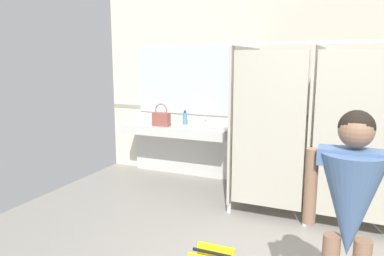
# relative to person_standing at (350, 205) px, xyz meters

# --- Properties ---
(wall_back) EXTENTS (7.24, 0.12, 2.95)m
(wall_back) POSITION_rel_person_standing_xyz_m (-0.25, 3.12, 0.50)
(wall_back) COLOR beige
(wall_back) RESTS_ON ground_plane
(wall_back_tile_band) EXTENTS (7.24, 0.01, 0.06)m
(wall_back_tile_band) POSITION_rel_person_standing_xyz_m (-0.25, 3.06, 0.07)
(wall_back_tile_band) COLOR #9E937F
(wall_back_tile_band) RESTS_ON wall_back
(vanity_counter) EXTENTS (1.69, 0.54, 0.95)m
(vanity_counter) POSITION_rel_person_standing_xyz_m (-2.53, 2.86, -0.37)
(vanity_counter) COLOR silver
(vanity_counter) RESTS_ON ground_plane
(mirror_panel) EXTENTS (1.59, 0.02, 1.05)m
(mirror_panel) POSITION_rel_person_standing_xyz_m (-2.53, 3.05, 0.53)
(mirror_panel) COLOR silver
(mirror_panel) RESTS_ON wall_back
(bathroom_stalls) EXTENTS (2.74, 1.35, 2.04)m
(bathroom_stalls) POSITION_rel_person_standing_xyz_m (0.00, 2.18, 0.09)
(bathroom_stalls) COLOR #B2AD9E
(bathroom_stalls) RESTS_ON ground_plane
(person_standing) EXTENTS (0.55, 0.40, 1.56)m
(person_standing) POSITION_rel_person_standing_xyz_m (0.00, 0.00, 0.00)
(person_standing) COLOR #8C664C
(person_standing) RESTS_ON ground_plane
(handbag) EXTENTS (0.27, 0.12, 0.35)m
(handbag) POSITION_rel_person_standing_xyz_m (-2.72, 2.64, -0.03)
(handbag) COLOR #934C42
(handbag) RESTS_ON vanity_counter
(soap_dispenser) EXTENTS (0.07, 0.07, 0.22)m
(soap_dispenser) POSITION_rel_person_standing_xyz_m (-2.45, 2.94, -0.05)
(soap_dispenser) COLOR teal
(soap_dispenser) RESTS_ON vanity_counter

